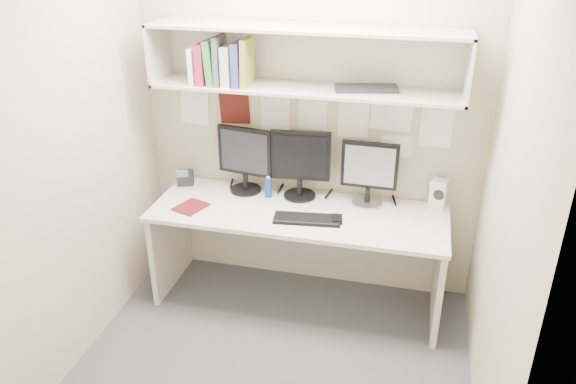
% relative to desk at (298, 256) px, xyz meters
% --- Properties ---
extents(floor, '(2.40, 2.00, 0.01)m').
position_rel_desk_xyz_m(floor, '(0.00, -0.65, -0.37)').
color(floor, '#444449').
rests_on(floor, ground).
extents(wall_back, '(2.40, 0.02, 2.60)m').
position_rel_desk_xyz_m(wall_back, '(0.00, 0.35, 0.93)').
color(wall_back, '#B8AB8D').
rests_on(wall_back, ground).
extents(wall_front, '(2.40, 0.02, 2.60)m').
position_rel_desk_xyz_m(wall_front, '(0.00, -1.65, 0.93)').
color(wall_front, '#B8AB8D').
rests_on(wall_front, ground).
extents(wall_left, '(0.02, 2.00, 2.60)m').
position_rel_desk_xyz_m(wall_left, '(-1.20, -0.65, 0.93)').
color(wall_left, '#B8AB8D').
rests_on(wall_left, ground).
extents(wall_right, '(0.02, 2.00, 2.60)m').
position_rel_desk_xyz_m(wall_right, '(1.20, -0.65, 0.93)').
color(wall_right, '#B8AB8D').
rests_on(wall_right, ground).
extents(desk, '(2.00, 0.70, 0.73)m').
position_rel_desk_xyz_m(desk, '(0.00, 0.00, 0.00)').
color(desk, silver).
rests_on(desk, floor).
extents(overhead_hutch, '(2.00, 0.38, 0.40)m').
position_rel_desk_xyz_m(overhead_hutch, '(0.00, 0.21, 1.35)').
color(overhead_hutch, beige).
rests_on(overhead_hutch, wall_back).
extents(pinned_papers, '(1.92, 0.01, 0.48)m').
position_rel_desk_xyz_m(pinned_papers, '(0.00, 0.34, 0.88)').
color(pinned_papers, white).
rests_on(pinned_papers, wall_back).
extents(monitor_left, '(0.41, 0.23, 0.48)m').
position_rel_desk_xyz_m(monitor_left, '(-0.44, 0.22, 0.62)').
color(monitor_left, black).
rests_on(monitor_left, desk).
extents(monitor_center, '(0.42, 0.23, 0.49)m').
position_rel_desk_xyz_m(monitor_center, '(-0.04, 0.22, 0.63)').
color(monitor_center, black).
rests_on(monitor_center, desk).
extents(monitor_right, '(0.39, 0.21, 0.45)m').
position_rel_desk_xyz_m(monitor_right, '(0.44, 0.22, 0.61)').
color(monitor_right, '#A5A5AA').
rests_on(monitor_right, desk).
extents(keyboard, '(0.45, 0.21, 0.02)m').
position_rel_desk_xyz_m(keyboard, '(0.09, -0.13, 0.37)').
color(keyboard, black).
rests_on(keyboard, desk).
extents(mouse, '(0.08, 0.11, 0.03)m').
position_rel_desk_xyz_m(mouse, '(0.28, -0.09, 0.38)').
color(mouse, black).
rests_on(mouse, desk).
extents(speaker, '(0.13, 0.13, 0.21)m').
position_rel_desk_xyz_m(speaker, '(0.91, 0.26, 0.47)').
color(speaker, silver).
rests_on(speaker, desk).
extents(blue_bottle, '(0.05, 0.05, 0.16)m').
position_rel_desk_xyz_m(blue_bottle, '(-0.25, 0.15, 0.44)').
color(blue_bottle, navy).
rests_on(blue_bottle, desk).
extents(maroon_notebook, '(0.24, 0.26, 0.01)m').
position_rel_desk_xyz_m(maroon_notebook, '(-0.72, -0.14, 0.37)').
color(maroon_notebook, '#5D0F14').
rests_on(maroon_notebook, desk).
extents(desk_phone, '(0.14, 0.13, 0.14)m').
position_rel_desk_xyz_m(desk_phone, '(-0.91, 0.21, 0.42)').
color(desk_phone, black).
rests_on(desk_phone, desk).
extents(book_stack, '(0.39, 0.19, 0.31)m').
position_rel_desk_xyz_m(book_stack, '(-0.53, 0.10, 1.31)').
color(book_stack, white).
rests_on(book_stack, overhead_hutch).
extents(hutch_tray, '(0.42, 0.23, 0.03)m').
position_rel_desk_xyz_m(hutch_tray, '(0.39, 0.17, 1.19)').
color(hutch_tray, black).
rests_on(hutch_tray, overhead_hutch).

